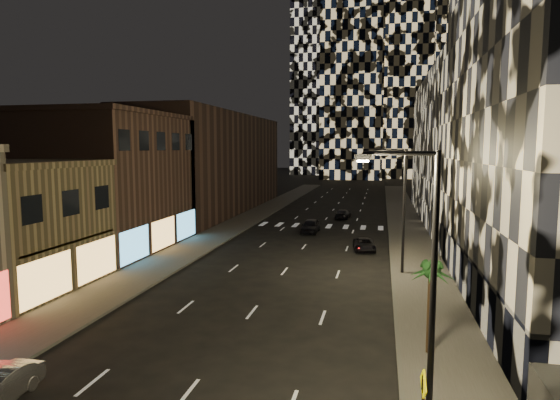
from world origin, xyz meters
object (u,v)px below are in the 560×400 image
at_px(car_dark_rightlane, 364,245).
at_px(ped_sign, 423,398).
at_px(streetlight_far, 401,202).
at_px(car_dark_oncoming, 343,214).
at_px(streetlight_near, 425,275).
at_px(palm_tree, 431,277).
at_px(car_dark_midlane, 310,226).

xyz_separation_m(car_dark_rightlane, ped_sign, (2.72, -28.66, 1.46)).
relative_size(streetlight_far, ped_sign, 3.31).
height_order(car_dark_oncoming, car_dark_rightlane, car_dark_oncoming).
bearing_deg(streetlight_far, streetlight_near, -90.00).
height_order(streetlight_near, palm_tree, streetlight_near).
height_order(car_dark_midlane, palm_tree, palm_tree).
bearing_deg(car_dark_oncoming, car_dark_midlane, 82.48).
bearing_deg(car_dark_rightlane, car_dark_oncoming, 92.50).
relative_size(streetlight_far, car_dark_midlane, 2.06).
height_order(streetlight_near, car_dark_midlane, streetlight_near).
bearing_deg(car_dark_midlane, streetlight_near, -75.30).
height_order(car_dark_oncoming, ped_sign, ped_sign).
bearing_deg(car_dark_rightlane, palm_tree, -88.06).
xyz_separation_m(streetlight_near, car_dark_midlane, (-8.85, 35.32, -4.61)).
bearing_deg(car_dark_rightlane, streetlight_near, -92.03).
distance_m(car_dark_midlane, car_dark_rightlane, 9.90).
relative_size(ped_sign, palm_tree, 0.65).
bearing_deg(streetlight_near, car_dark_rightlane, 95.76).
relative_size(streetlight_near, car_dark_midlane, 2.06).
distance_m(streetlight_near, car_dark_midlane, 36.70).
relative_size(car_dark_midlane, palm_tree, 1.05).
bearing_deg(car_dark_midlane, ped_sign, -75.82).
bearing_deg(streetlight_near, ped_sign, -92.79).
bearing_deg(streetlight_near, palm_tree, 82.37).
distance_m(car_dark_rightlane, ped_sign, 28.83).
bearing_deg(palm_tree, car_dark_midlane, 108.53).
bearing_deg(car_dark_oncoming, ped_sign, 103.03).
distance_m(car_dark_oncoming, ped_sign, 48.11).
height_order(car_dark_rightlane, ped_sign, ped_sign).
relative_size(streetlight_near, streetlight_far, 1.00).
height_order(streetlight_far, car_dark_oncoming, streetlight_far).
xyz_separation_m(car_dark_midlane, palm_tree, (9.71, -28.96, 2.84)).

